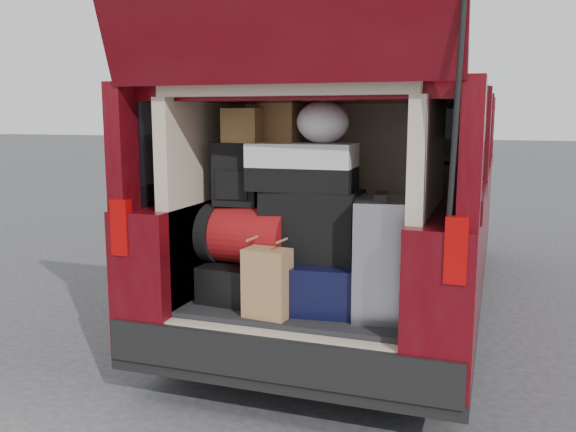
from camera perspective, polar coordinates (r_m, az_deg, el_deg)
name	(u,v)px	position (r m, az deg, el deg)	size (l,w,h in m)	color
ground	(294,404)	(3.59, 0.59, -17.18)	(80.00, 80.00, 0.00)	#333235
minivan	(366,201)	(5.05, 7.28, 1.40)	(1.90, 5.35, 2.77)	black
load_floor	(309,341)	(3.72, 1.97, -11.58)	(1.24, 1.05, 0.55)	black
black_hardshell	(246,279)	(3.62, -3.92, -5.86)	(0.38, 0.53, 0.21)	black
navy_hardshell	(317,281)	(3.47, 2.75, -6.05)	(0.49, 0.60, 0.26)	black
silver_roller	(379,257)	(3.27, 8.55, -3.82)	(0.26, 0.42, 0.63)	white
kraft_bag	(267,283)	(3.23, -1.96, -6.28)	(0.24, 0.15, 0.37)	#AC7C4D
red_duffel	(248,235)	(3.51, -3.77, -1.78)	(0.51, 0.33, 0.33)	maroon
black_soft_case	(312,224)	(3.41, 2.29, -0.78)	(0.53, 0.32, 0.38)	black
backpack	(237,174)	(3.51, -4.83, 3.93)	(0.25, 0.15, 0.36)	black
twotone_duffel	(303,167)	(3.38, 1.37, 4.63)	(0.58, 0.30, 0.26)	silver
grocery_sack_lower	(244,125)	(3.48, -4.16, 8.46)	(0.21, 0.17, 0.19)	brown
grocery_sack_upper	(282,122)	(3.53, -0.61, 8.74)	(0.22, 0.18, 0.22)	brown
plastic_bag_center	(323,122)	(3.36, 3.29, 8.77)	(0.29, 0.27, 0.23)	silver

